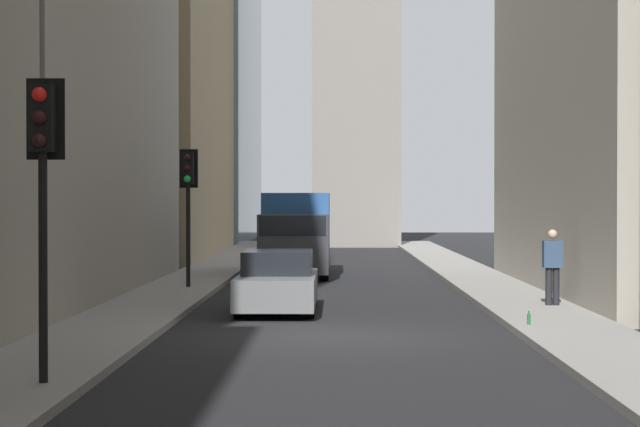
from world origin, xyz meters
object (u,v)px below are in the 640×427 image
Objects in this scene: traffic_light_midblock at (188,186)px; discarded_bottle at (529,319)px; traffic_light_foreground at (43,158)px; delivery_truck at (296,233)px; pedestrian at (552,264)px; hatchback_grey at (278,283)px.

traffic_light_midblock is 12.49m from discarded_bottle.
delivery_truck is at bearing -6.48° from traffic_light_foreground.
pedestrian is at bearing -119.42° from traffic_light_midblock.
traffic_light_midblock is 2.21× the size of pedestrian.
hatchback_grey is 6.56m from traffic_light_midblock.
delivery_truck reaches higher than pedestrian.
traffic_light_midblock is at bearing 60.58° from pedestrian.
pedestrian is (10.88, -8.99, -2.04)m from traffic_light_foreground.
discarded_bottle is (-3.98, 1.26, -0.86)m from pedestrian.
traffic_light_midblock is 10.79m from pedestrian.
hatchback_grey is at bearing -152.48° from traffic_light_midblock.
discarded_bottle is at bearing 162.42° from pedestrian.
traffic_light_foreground is 16.10m from traffic_light_midblock.
traffic_light_foreground is 10.76m from discarded_bottle.
traffic_light_foreground is (-22.62, 2.57, 1.69)m from delivery_truck.
delivery_truck is 22.83m from traffic_light_foreground.
discarded_bottle is (-15.72, -5.16, -1.21)m from delivery_truck.
hatchback_grey is 6.44m from pedestrian.
traffic_light_midblock is at bearing 40.99° from discarded_bottle.
hatchback_grey is 11.25m from traffic_light_foreground.
hatchback_grey reaches higher than discarded_bottle.
pedestrian is at bearing -17.58° from discarded_bottle.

